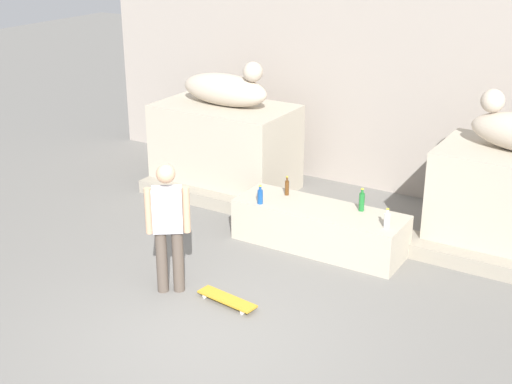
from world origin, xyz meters
The scene contains 12 objects.
ground_plane centered at (0.00, 0.00, 0.00)m, with size 40.00×40.00×0.00m, color slate.
facade_wall centered at (0.00, 5.58, 3.09)m, with size 11.25×0.60×6.17m, color #A69B90.
pedestal_left centered at (-2.39, 4.02, 0.73)m, with size 2.25×1.38×1.45m, color #B7AD99.
statue_reclining_left centered at (-2.36, 4.02, 1.74)m, with size 1.62×0.61×0.78m.
ledge_block centered at (0.00, 2.77, 0.30)m, with size 2.42×0.81×0.60m, color #B7AD99.
skater centered at (-1.02, 0.69, 0.92)m, with size 0.46×0.37×1.67m.
skateboard centered at (-0.24, 0.78, 0.06)m, with size 0.82×0.31×0.08m.
bottle_green centered at (0.53, 2.97, 0.73)m, with size 0.08×0.08×0.33m.
bottle_clear centered at (1.04, 2.61, 0.71)m, with size 0.08×0.08×0.27m.
bottle_blue centered at (-0.79, 2.47, 0.71)m, with size 0.08×0.08×0.27m.
bottle_brown centered at (-0.63, 2.95, 0.71)m, with size 0.06×0.06×0.29m.
stair_step centered at (0.00, 3.31, 0.11)m, with size 7.04×0.50×0.21m, color gray.
Camera 1 is at (3.93, -5.43, 4.42)m, focal length 49.80 mm.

